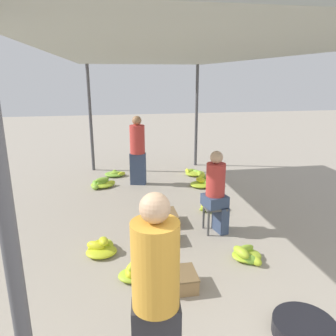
# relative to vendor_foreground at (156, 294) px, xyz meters

# --- Properties ---
(canopy_post_front_left) EXTENTS (0.08, 0.08, 2.72)m
(canopy_post_front_left) POSITION_rel_vendor_foreground_xyz_m (-0.75, -0.66, 0.48)
(canopy_post_front_left) COLOR #4C4C51
(canopy_post_front_left) RESTS_ON ground
(canopy_post_back_left) EXTENTS (0.08, 0.08, 2.72)m
(canopy_post_back_left) POSITION_rel_vendor_foreground_xyz_m (-0.75, 6.57, 0.48)
(canopy_post_back_left) COLOR #4C4C51
(canopy_post_back_left) RESTS_ON ground
(canopy_post_back_right) EXTENTS (0.08, 0.08, 2.72)m
(canopy_post_back_right) POSITION_rel_vendor_foreground_xyz_m (2.07, 6.57, 0.48)
(canopy_post_back_right) COLOR #4C4C51
(canopy_post_back_right) RESTS_ON ground
(canopy_tarp) EXTENTS (3.22, 7.63, 0.04)m
(canopy_tarp) POSITION_rel_vendor_foreground_xyz_m (0.66, 2.96, 1.86)
(canopy_tarp) COLOR #9EA399
(canopy_tarp) RESTS_ON canopy_post_front_left
(vendor_foreground) EXTENTS (0.40, 0.40, 1.70)m
(vendor_foreground) POSITION_rel_vendor_foreground_xyz_m (0.00, 0.00, 0.00)
(vendor_foreground) COLOR #2D2D33
(vendor_foreground) RESTS_ON ground
(stool) EXTENTS (0.34, 0.34, 0.45)m
(stool) POSITION_rel_vendor_foreground_xyz_m (1.32, 2.57, -0.52)
(stool) COLOR #4C4C4C
(stool) RESTS_ON ground
(vendor_seated) EXTENTS (0.41, 0.41, 1.35)m
(vendor_seated) POSITION_rel_vendor_foreground_xyz_m (1.34, 2.57, -0.17)
(vendor_seated) COLOR #384766
(vendor_seated) RESTS_ON ground
(basin_black) EXTENTS (0.62, 0.62, 0.15)m
(basin_black) POSITION_rel_vendor_foreground_xyz_m (1.51, 0.28, -0.81)
(basin_black) COLOR black
(basin_black) RESTS_ON ground
(banana_pile_left_0) EXTENTS (0.54, 0.44, 0.14)m
(banana_pile_left_0) POSITION_rel_vendor_foreground_xyz_m (-0.18, 5.91, -0.82)
(banana_pile_left_0) COLOR #C5D329
(banana_pile_left_0) RESTS_ON ground
(banana_pile_left_1) EXTENTS (0.45, 0.49, 0.24)m
(banana_pile_left_1) POSITION_rel_vendor_foreground_xyz_m (-0.48, 2.21, -0.80)
(banana_pile_left_1) COLOR yellow
(banana_pile_left_1) RESTS_ON ground
(banana_pile_left_2) EXTENTS (0.58, 0.51, 0.22)m
(banana_pile_left_2) POSITION_rel_vendor_foreground_xyz_m (-0.52, 5.14, -0.81)
(banana_pile_left_2) COLOR #83B935
(banana_pile_left_2) RESTS_ON ground
(banana_pile_left_3) EXTENTS (0.47, 0.43, 0.24)m
(banana_pile_left_3) POSITION_rel_vendor_foreground_xyz_m (-0.04, 1.49, -0.79)
(banana_pile_left_3) COLOR yellow
(banana_pile_left_3) RESTS_ON ground
(banana_pile_right_0) EXTENTS (0.50, 0.62, 0.15)m
(banana_pile_right_0) POSITION_rel_vendor_foreground_xyz_m (1.79, 5.65, -0.82)
(banana_pile_right_0) COLOR #9EC330
(banana_pile_right_0) RESTS_ON ground
(banana_pile_right_1) EXTENTS (0.55, 0.49, 0.29)m
(banana_pile_right_1) POSITION_rel_vendor_foreground_xyz_m (1.77, 4.76, -0.79)
(banana_pile_right_1) COLOR #92BF32
(banana_pile_right_1) RESTS_ON ground
(banana_pile_right_2) EXTENTS (0.56, 0.37, 0.21)m
(banana_pile_right_2) POSITION_rel_vendor_foreground_xyz_m (1.55, 3.36, -0.81)
(banana_pile_right_2) COLOR yellow
(banana_pile_right_2) RESTS_ON ground
(banana_pile_right_3) EXTENTS (0.41, 0.46, 0.20)m
(banana_pile_right_3) POSITION_rel_vendor_foreground_xyz_m (1.50, 1.66, -0.80)
(banana_pile_right_3) COLOR #AFCA2D
(banana_pile_right_3) RESTS_ON ground
(crate_near) EXTENTS (0.39, 0.39, 0.22)m
(crate_near) POSITION_rel_vendor_foreground_xyz_m (0.39, 2.40, -0.77)
(crate_near) COLOR olive
(crate_near) RESTS_ON ground
(crate_mid) EXTENTS (0.40, 0.40, 0.20)m
(crate_mid) POSITION_rel_vendor_foreground_xyz_m (0.46, 1.23, -0.78)
(crate_mid) COLOR #9E7A4C
(crate_mid) RESTS_ON ground
(crate_far) EXTENTS (0.51, 0.51, 0.20)m
(crate_far) POSITION_rel_vendor_foreground_xyz_m (0.53, 3.01, -0.78)
(crate_far) COLOR #9E7A4C
(crate_far) RESTS_ON ground
(shopper_walking_mid) EXTENTS (0.41, 0.41, 1.59)m
(shopper_walking_mid) POSITION_rel_vendor_foreground_xyz_m (0.33, 5.19, -0.05)
(shopper_walking_mid) COLOR #384766
(shopper_walking_mid) RESTS_ON ground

